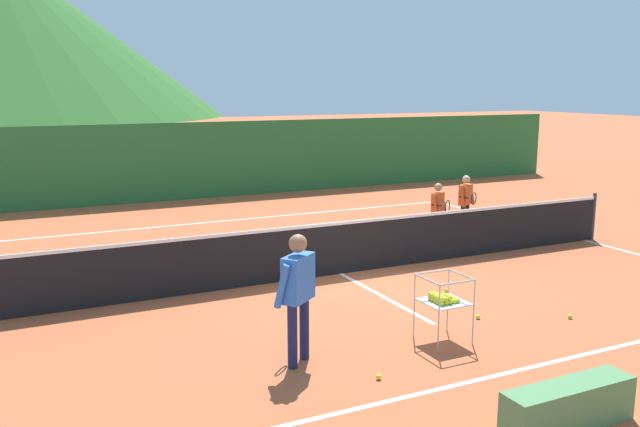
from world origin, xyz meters
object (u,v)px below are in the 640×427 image
object	(u,v)px
instructor	(298,287)
student_1	(466,198)
tennis_ball_0	(570,316)
tennis_ball_3	(379,377)
ball_cart	(443,299)
courtside_bench	(568,406)
tennis_ball_7	(446,290)
tennis_ball_6	(478,317)
tennis_net	(341,247)
student_0	(438,206)

from	to	relation	value
instructor	student_1	distance (m)	8.34
instructor	tennis_ball_0	size ratio (longest dim) A/B	24.12
tennis_ball_3	ball_cart	bearing A→B (deg)	25.76
student_1	courtside_bench	distance (m)	9.14
courtside_bench	tennis_ball_3	bearing A→B (deg)	122.76
tennis_ball_3	tennis_ball_0	bearing A→B (deg)	8.68
student_1	ball_cart	world-z (taller)	student_1
instructor	tennis_ball_7	world-z (taller)	instructor
tennis_ball_6	tennis_ball_7	size ratio (longest dim) A/B	1.00
tennis_ball_7	ball_cart	bearing A→B (deg)	-128.12
instructor	tennis_ball_6	bearing A→B (deg)	5.30
tennis_ball_7	courtside_bench	distance (m)	4.47
ball_cart	tennis_ball_7	xyz separation A→B (m)	(1.36, 1.73, -0.56)
tennis_net	student_1	size ratio (longest dim) A/B	9.51
tennis_ball_0	tennis_ball_6	size ratio (longest dim) A/B	1.00
tennis_ball_0	tennis_ball_6	world-z (taller)	same
student_0	tennis_ball_0	bearing A→B (deg)	-103.53
tennis_net	tennis_ball_7	bearing A→B (deg)	-58.68
instructor	student_1	size ratio (longest dim) A/B	1.22
tennis_ball_6	tennis_ball_7	xyz separation A→B (m)	(0.36, 1.26, 0.00)
tennis_ball_3	student_0	bearing A→B (deg)	49.06
courtside_bench	ball_cart	bearing A→B (deg)	84.41
student_1	tennis_ball_6	bearing A→B (deg)	-126.07
tennis_ball_0	ball_cart	bearing A→B (deg)	177.04
instructor	student_1	bearing A→B (deg)	38.02
tennis_net	tennis_ball_3	xyz separation A→B (m)	(-1.67, -4.16, -0.47)
tennis_net	student_0	xyz separation A→B (m)	(3.15, 1.40, 0.28)
tennis_ball_0	tennis_ball_7	distance (m)	2.04
tennis_ball_0	student_0	bearing A→B (deg)	76.47
courtside_bench	instructor	bearing A→B (deg)	124.30
tennis_net	student_0	bearing A→B (deg)	23.93
instructor	tennis_ball_0	distance (m)	4.38
instructor	student_1	world-z (taller)	instructor
tennis_ball_3	tennis_ball_7	distance (m)	3.64
instructor	courtside_bench	size ratio (longest dim) A/B	1.09
tennis_ball_0	tennis_ball_7	world-z (taller)	same
ball_cart	tennis_ball_0	world-z (taller)	ball_cart
student_0	courtside_bench	distance (m)	8.22
student_1	ball_cart	distance (m)	7.00
tennis_ball_0	courtside_bench	xyz separation A→B (m)	(-2.47, -2.33, 0.20)
student_0	courtside_bench	world-z (taller)	student_0
ball_cart	courtside_bench	distance (m)	2.48
tennis_ball_3	tennis_ball_6	xyz separation A→B (m)	(2.38, 1.14, 0.00)
tennis_ball_3	tennis_ball_7	bearing A→B (deg)	41.18
tennis_ball_6	courtside_bench	size ratio (longest dim) A/B	0.05
tennis_ball_7	courtside_bench	world-z (taller)	courtside_bench
tennis_net	student_0	world-z (taller)	student_0
courtside_bench	tennis_ball_0	bearing A→B (deg)	43.30
instructor	tennis_net	bearing A→B (deg)	54.90
tennis_ball_0	tennis_ball_7	xyz separation A→B (m)	(-0.88, 1.85, 0.00)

